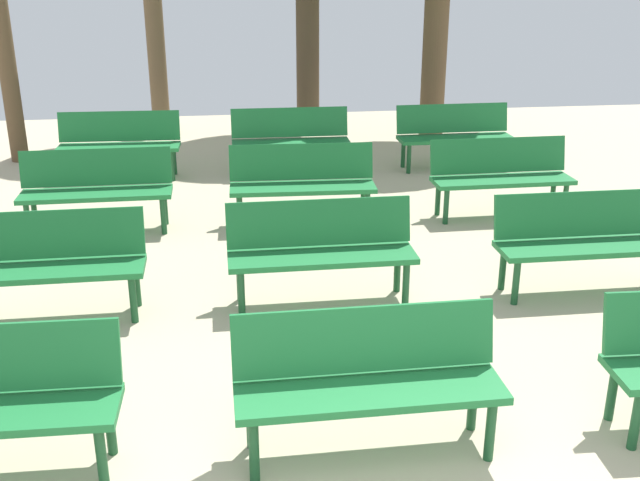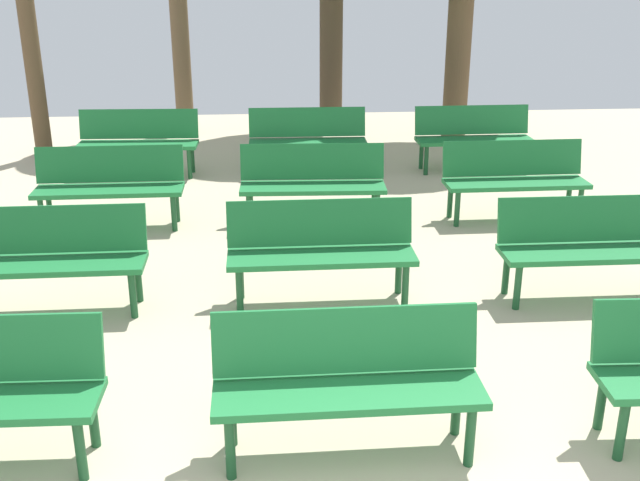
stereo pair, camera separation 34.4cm
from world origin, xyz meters
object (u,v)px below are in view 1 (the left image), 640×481
Objects in this scene: bench_r2_c0 at (97,185)px; tree_0 at (8,71)px; bench_r3_c2 at (454,132)px; bench_r2_c2 at (501,172)px; bench_r1_c0 at (45,259)px; bench_r3_c0 at (119,141)px; bench_r3_c1 at (290,137)px; bench_r1_c2 at (585,236)px; bench_r0_c1 at (368,374)px; bench_r1_c1 at (321,246)px; bench_r2_c1 at (302,179)px.

tree_0 is (-1.58, 3.21, 0.80)m from bench_r2_c0.
bench_r2_c0 is 1.00× the size of bench_r3_c2.
bench_r2_c0 and bench_r2_c2 have the same top height.
bench_r2_c2 is at bearing -93.08° from bench_r3_c2.
bench_r3_c0 is (0.11, 4.22, 0.00)m from bench_r1_c0.
bench_r2_c0 and bench_r3_c1 have the same top height.
bench_r1_c2 is at bearing -91.84° from bench_r3_c2.
bench_r1_c0 and bench_r2_c2 have the same top height.
bench_r2_c2 is 1.00× the size of bench_r3_c1.
bench_r0_c1 and bench_r3_c0 have the same top height.
bench_r1_c1 and bench_r3_c1 have the same top height.
bench_r0_c1 is 1.00× the size of bench_r1_c2.
tree_0 is (-3.75, 5.31, 0.80)m from bench_r1_c1.
bench_r1_c2 is at bearing -1.35° from bench_r1_c0.
bench_r2_c2 is (2.34, 2.04, 0.00)m from bench_r1_c1.
bench_r1_c0 is at bearing -89.50° from bench_r3_c0.
bench_r1_c1 is 1.00× the size of bench_r3_c2.
bench_r2_c1 is 0.62× the size of tree_0.
bench_r3_c1 is at bearing 0.93° from bench_r3_c0.
bench_r2_c2 is at bearing 23.38° from bench_r1_c0.
tree_0 is at bearing 164.17° from bench_r3_c1.
bench_r3_c2 is (0.08, 4.22, 0.00)m from bench_r1_c2.
bench_r1_c1 is 0.62× the size of tree_0.
bench_r1_c0 is 6.28m from bench_r3_c2.
bench_r0_c1 is at bearing -63.43° from bench_r2_c0.
bench_r2_c1 is (2.34, 2.06, 0.00)m from bench_r1_c0.
bench_r1_c0 and bench_r1_c2 have the same top height.
tree_0 is (-6.18, 1.16, 0.80)m from bench_r3_c2.
bench_r0_c1 is 1.00× the size of bench_r2_c2.
bench_r3_c2 is (2.43, 6.29, 0.00)m from bench_r0_c1.
bench_r3_c1 is 1.00× the size of bench_r3_c2.
bench_r0_c1 is 1.00× the size of bench_r1_c0.
bench_r0_c1 is 3.13m from bench_r1_c2.
tree_0 reaches higher than bench_r2_c1.
bench_r3_c2 is at bearing 43.59° from bench_r2_c1.
bench_r3_c1 is (0.12, 6.31, 0.00)m from bench_r0_c1.
bench_r0_c1 is at bearing -43.63° from bench_r1_c0.
bench_r1_c0 is 1.00× the size of bench_r3_c1.
bench_r3_c0 is at bearing 108.21° from bench_r0_c1.
bench_r2_c1 is at bearing -1.86° from bench_r2_c0.
bench_r0_c1 is 1.00× the size of bench_r3_c2.
bench_r3_c0 is (-2.17, 4.21, 0.00)m from bench_r1_c1.
bench_r1_c0 is at bearing 179.81° from bench_r1_c1.
bench_r3_c1 is (-2.22, 2.12, 0.00)m from bench_r2_c2.
bench_r2_c2 is 0.99× the size of bench_r3_c0.
bench_r0_c1 is 0.99× the size of bench_r3_c0.
bench_r1_c2 is 0.99× the size of bench_r2_c1.
tree_0 is at bearing 104.90° from bench_r1_c0.
bench_r1_c2 is at bearing -40.78° from bench_r2_c1.
bench_r1_c0 is at bearing 136.28° from bench_r0_c1.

